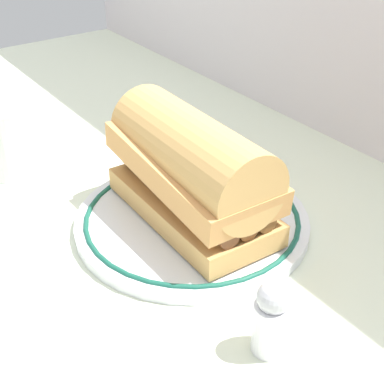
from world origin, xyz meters
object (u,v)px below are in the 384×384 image
at_px(salt_shaker, 272,318).
at_px(drinking_glass, 7,145).
at_px(plate, 192,220).
at_px(sausage_sandwich, 192,169).

bearing_deg(salt_shaker, drinking_glass, -170.58).
distance_m(drinking_glass, salt_shaker, 0.43).
bearing_deg(plate, drinking_glass, -152.75).
distance_m(plate, sausage_sandwich, 0.07).
xyz_separation_m(plate, salt_shaker, (0.19, -0.05, 0.03)).
height_order(plate, drinking_glass, drinking_glass).
height_order(sausage_sandwich, salt_shaker, sausage_sandwich).
bearing_deg(salt_shaker, sausage_sandwich, 164.42).
xyz_separation_m(sausage_sandwich, drinking_glass, (-0.24, -0.12, -0.03)).
distance_m(sausage_sandwich, salt_shaker, 0.20).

